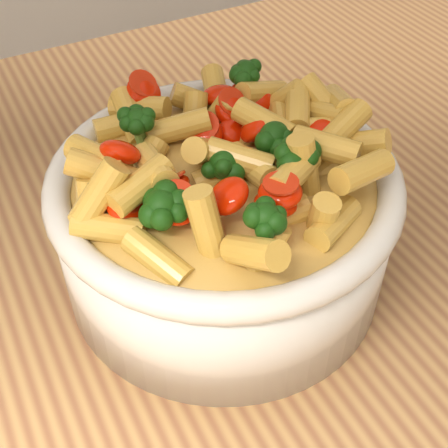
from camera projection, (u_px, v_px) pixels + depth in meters
name	position (u px, v px, depth m)	size (l,w,h in m)	color
table	(155.00, 361.00, 0.54)	(1.20, 0.80, 0.90)	#AC7E49
serving_bowl	(224.00, 223.00, 0.45)	(0.24, 0.24, 0.10)	silver
pasta_salad	(224.00, 150.00, 0.40)	(0.19, 0.19, 0.04)	#E7B249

